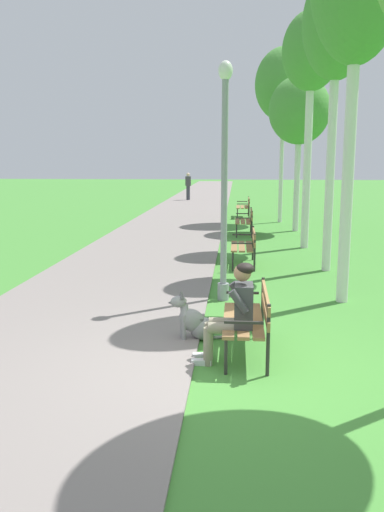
{
  "coord_description": "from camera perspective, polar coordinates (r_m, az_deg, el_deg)",
  "views": [
    {
      "loc": [
        0.1,
        -5.95,
        2.46
      ],
      "look_at": [
        -0.62,
        2.62,
        0.9
      ],
      "focal_mm": 37.68,
      "sensor_mm": 36.0,
      "label": 1
    }
  ],
  "objects": [
    {
      "name": "ground_plane",
      "position": [
        6.44,
        3.61,
        -12.19
      ],
      "size": [
        120.0,
        120.0,
        0.0
      ],
      "primitive_type": "plane",
      "color": "#478E38"
    },
    {
      "name": "dog_grey",
      "position": [
        7.39,
        0.4,
        -7.03
      ],
      "size": [
        0.82,
        0.39,
        0.71
      ],
      "color": "gray",
      "rests_on": "ground"
    },
    {
      "name": "paved_path",
      "position": [
        30.14,
        0.29,
        5.62
      ],
      "size": [
        3.73,
        60.0,
        0.04
      ],
      "primitive_type": "cube",
      "color": "gray",
      "rests_on": "ground"
    },
    {
      "name": "park_bench_near",
      "position": [
        6.86,
        6.26,
        -6.28
      ],
      "size": [
        0.55,
        1.5,
        0.85
      ],
      "color": "olive",
      "rests_on": "ground"
    },
    {
      "name": "birch_tree_sixth",
      "position": [
        21.57,
        9.71,
        17.47
      ],
      "size": [
        2.17,
        2.2,
        6.61
      ],
      "color": "silver",
      "rests_on": "ground"
    },
    {
      "name": "person_seated_on_near_bench",
      "position": [
        6.5,
        4.52,
        -5.64
      ],
      "size": [
        0.74,
        0.49,
        1.25
      ],
      "color": "gray",
      "rests_on": "ground"
    },
    {
      "name": "park_bench_far",
      "position": [
        17.68,
        5.74,
        3.89
      ],
      "size": [
        0.55,
        1.5,
        0.85
      ],
      "color": "olive",
      "rests_on": "ground"
    },
    {
      "name": "park_bench_mid",
      "position": [
        12.56,
        5.75,
        1.3
      ],
      "size": [
        0.55,
        1.5,
        0.85
      ],
      "color": "olive",
      "rests_on": "ground"
    },
    {
      "name": "pedestrian_distant",
      "position": [
        32.36,
        -0.41,
        7.4
      ],
      "size": [
        0.32,
        0.22,
        1.65
      ],
      "color": "#383842",
      "rests_on": "ground"
    },
    {
      "name": "park_bench_furthest",
      "position": [
        23.02,
        5.6,
        5.36
      ],
      "size": [
        0.55,
        1.5,
        0.85
      ],
      "color": "olive",
      "rests_on": "ground"
    },
    {
      "name": "birch_tree_third",
      "position": [
        12.44,
        15.11,
        22.33
      ],
      "size": [
        1.43,
        1.57,
        6.36
      ],
      "color": "silver",
      "rests_on": "ground"
    },
    {
      "name": "birch_tree_fourth",
      "position": [
        15.48,
        12.55,
        20.1
      ],
      "size": [
        1.56,
        1.62,
        6.32
      ],
      "color": "silver",
      "rests_on": "ground"
    },
    {
      "name": "birch_tree_fifth",
      "position": [
        18.89,
        11.33,
        14.85
      ],
      "size": [
        2.04,
        2.15,
        5.19
      ],
      "color": "silver",
      "rests_on": "ground"
    },
    {
      "name": "lamp_post_near",
      "position": [
        9.24,
        3.45,
        8.01
      ],
      "size": [
        0.24,
        0.24,
        4.05
      ],
      "color": "gray",
      "rests_on": "ground"
    }
  ]
}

